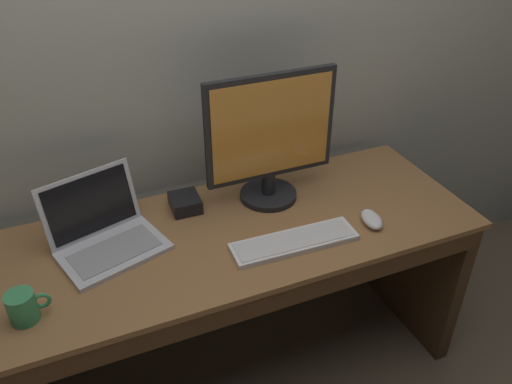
# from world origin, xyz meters

# --- Properties ---
(ground_plane) EXTENTS (14.00, 14.00, 0.00)m
(ground_plane) POSITION_xyz_m (0.00, 0.00, 0.00)
(ground_plane) COLOR brown
(desk) EXTENTS (1.73, 0.65, 0.75)m
(desk) POSITION_xyz_m (0.00, -0.01, 0.50)
(desk) COLOR olive
(desk) RESTS_ON ground
(laptop_silver) EXTENTS (0.40, 0.36, 0.24)m
(laptop_silver) POSITION_xyz_m (-0.44, 0.09, 0.80)
(laptop_silver) COLOR silver
(laptop_silver) RESTS_ON desk
(external_monitor) EXTENTS (0.49, 0.22, 0.50)m
(external_monitor) POSITION_xyz_m (0.19, 0.14, 1.00)
(external_monitor) COLOR black
(external_monitor) RESTS_ON desk
(wired_keyboard) EXTENTS (0.44, 0.14, 0.02)m
(wired_keyboard) POSITION_xyz_m (0.15, -0.15, 0.76)
(wired_keyboard) COLOR white
(wired_keyboard) RESTS_ON desk
(computer_mouse) EXTENTS (0.09, 0.13, 0.04)m
(computer_mouse) POSITION_xyz_m (0.46, -0.16, 0.77)
(computer_mouse) COLOR white
(computer_mouse) RESTS_ON desk
(external_drive_box) EXTENTS (0.11, 0.12, 0.05)m
(external_drive_box) POSITION_xyz_m (-0.13, 0.20, 0.78)
(external_drive_box) COLOR black
(external_drive_box) RESTS_ON desk
(coffee_mug) EXTENTS (0.12, 0.08, 0.10)m
(coffee_mug) POSITION_xyz_m (-0.70, -0.16, 0.80)
(coffee_mug) COLOR #388E56
(coffee_mug) RESTS_ON desk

